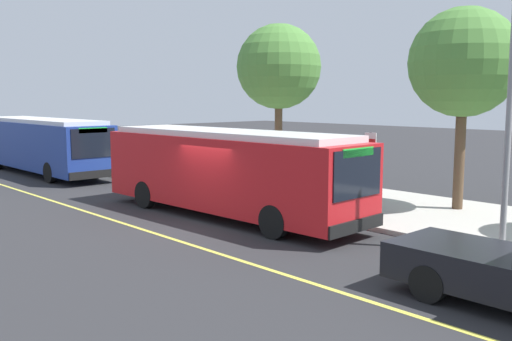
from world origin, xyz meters
TOP-DOWN VIEW (x-y plane):
  - ground_plane at (0.00, 0.00)m, footprint 120.00×120.00m
  - sidewalk_curb at (0.00, 6.00)m, footprint 44.00×6.40m
  - lane_stripe_center at (0.00, -2.20)m, footprint 36.00×0.14m
  - transit_bus_main at (-0.44, 1.01)m, footprint 10.85×2.94m
  - transit_bus_second at (-15.76, 0.89)m, footprint 11.91×2.63m
  - bus_shelter at (0.31, 5.62)m, footprint 2.90×1.60m
  - waiting_bench at (0.23, 5.76)m, footprint 1.60×0.48m
  - route_sign_post at (3.43, 3.80)m, footprint 0.44×0.08m
  - pedestrian_commuter at (2.98, 4.72)m, footprint 0.24×0.40m
  - street_tree_near_shelter at (4.66, 7.34)m, footprint 3.76×3.76m
  - street_tree_upstreet at (-4.55, 7.62)m, footprint 3.93×3.93m
  - utility_pole at (8.00, 3.35)m, footprint 0.16×0.16m

SIDE VIEW (x-z plane):
  - ground_plane at x=0.00m, z-range 0.00..0.00m
  - lane_stripe_center at x=0.00m, z-range 0.00..0.01m
  - sidewalk_curb at x=0.00m, z-range 0.00..0.15m
  - waiting_bench at x=0.23m, z-range 0.16..1.11m
  - pedestrian_commuter at x=2.98m, z-range 0.27..1.96m
  - transit_bus_main at x=-0.44m, z-range 0.14..3.09m
  - transit_bus_second at x=-15.76m, z-range 0.14..3.09m
  - bus_shelter at x=0.31m, z-range 0.68..3.16m
  - route_sign_post at x=3.43m, z-range 0.56..3.36m
  - utility_pole at x=8.00m, z-range 0.15..6.55m
  - street_tree_near_shelter at x=4.66m, z-range 1.73..8.71m
  - street_tree_upstreet at x=-4.55m, z-range 1.81..9.11m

